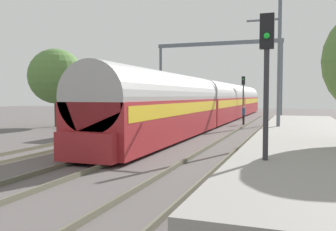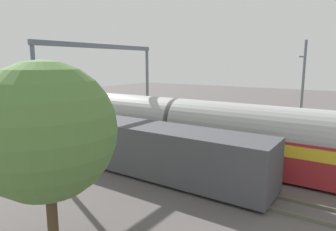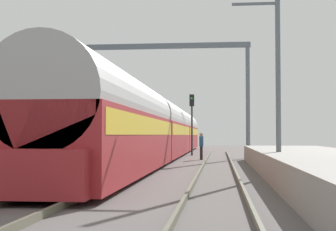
{
  "view_description": "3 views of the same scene",
  "coord_description": "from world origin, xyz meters",
  "px_view_note": "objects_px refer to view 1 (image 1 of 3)",
  "views": [
    {
      "loc": [
        7.2,
        -16.66,
        2.59
      ],
      "look_at": [
        0.0,
        3.71,
        1.41
      ],
      "focal_mm": 38.5,
      "sensor_mm": 36.0,
      "label": 1
    },
    {
      "loc": [
        -17.36,
        0.12,
        6.42
      ],
      "look_at": [
        -0.71,
        11.3,
        2.87
      ],
      "focal_mm": 32.2,
      "sensor_mm": 36.0,
      "label": 2
    },
    {
      "loc": [
        4.01,
        -15.89,
        1.56
      ],
      "look_at": [
        0.0,
        23.31,
        3.1
      ],
      "focal_mm": 53.72,
      "sensor_mm": 36.0,
      "label": 3
    }
  ],
  "objects_px": {
    "person_crossing": "(244,113)",
    "railway_signal_near": "(266,79)",
    "freight_car": "(147,110)",
    "passenger_train": "(219,102)",
    "catenary_gantry": "(218,65)",
    "railway_signal_far": "(243,92)"
  },
  "relations": [
    {
      "from": "person_crossing",
      "to": "railway_signal_near",
      "type": "xyz_separation_m",
      "value": [
        3.61,
        -22.8,
        2.0
      ]
    },
    {
      "from": "freight_car",
      "to": "railway_signal_near",
      "type": "bearing_deg",
      "value": -58.08
    },
    {
      "from": "passenger_train",
      "to": "person_crossing",
      "type": "xyz_separation_m",
      "value": [
        2.87,
        -3.36,
        -0.94
      ]
    },
    {
      "from": "freight_car",
      "to": "person_crossing",
      "type": "bearing_deg",
      "value": 41.8
    },
    {
      "from": "catenary_gantry",
      "to": "railway_signal_near",
      "type": "bearing_deg",
      "value": -75.55
    },
    {
      "from": "passenger_train",
      "to": "railway_signal_near",
      "type": "distance_m",
      "value": 26.97
    },
    {
      "from": "catenary_gantry",
      "to": "freight_car",
      "type": "bearing_deg",
      "value": -114.98
    },
    {
      "from": "person_crossing",
      "to": "catenary_gantry",
      "type": "bearing_deg",
      "value": 45.51
    },
    {
      "from": "railway_signal_near",
      "to": "catenary_gantry",
      "type": "bearing_deg",
      "value": 104.45
    },
    {
      "from": "railway_signal_near",
      "to": "railway_signal_far",
      "type": "distance_m",
      "value": 29.86
    },
    {
      "from": "person_crossing",
      "to": "railway_signal_near",
      "type": "height_order",
      "value": "railway_signal_near"
    },
    {
      "from": "railway_signal_near",
      "to": "railway_signal_far",
      "type": "bearing_deg",
      "value": 98.79
    },
    {
      "from": "railway_signal_far",
      "to": "catenary_gantry",
      "type": "xyz_separation_m",
      "value": [
        -1.92,
        -4.35,
        2.59
      ]
    },
    {
      "from": "passenger_train",
      "to": "person_crossing",
      "type": "relative_size",
      "value": 28.44
    },
    {
      "from": "freight_car",
      "to": "railway_signal_far",
      "type": "xyz_separation_m",
      "value": [
        5.85,
        12.79,
        1.55
      ]
    },
    {
      "from": "freight_car",
      "to": "railway_signal_far",
      "type": "height_order",
      "value": "railway_signal_far"
    },
    {
      "from": "freight_car",
      "to": "catenary_gantry",
      "type": "distance_m",
      "value": 10.19
    },
    {
      "from": "passenger_train",
      "to": "railway_signal_far",
      "type": "bearing_deg",
      "value": 60.22
    },
    {
      "from": "passenger_train",
      "to": "person_crossing",
      "type": "bearing_deg",
      "value": -49.43
    },
    {
      "from": "railway_signal_near",
      "to": "railway_signal_far",
      "type": "height_order",
      "value": "railway_signal_near"
    },
    {
      "from": "person_crossing",
      "to": "catenary_gantry",
      "type": "xyz_separation_m",
      "value": [
        -2.87,
        2.36,
        4.58
      ]
    },
    {
      "from": "passenger_train",
      "to": "catenary_gantry",
      "type": "relative_size",
      "value": 4.01
    }
  ]
}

